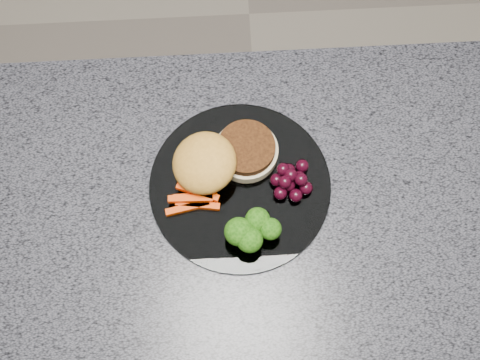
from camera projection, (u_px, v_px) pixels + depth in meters
name	position (u px, v px, depth m)	size (l,w,h in m)	color
room	(349.00, 69.00, 0.51)	(4.02, 4.02, 2.70)	#A09686
island_cabinet	(281.00, 299.00, 1.37)	(1.20, 0.60, 0.86)	brown
countertop	(299.00, 239.00, 0.95)	(1.20, 0.60, 0.04)	#464750
plate	(240.00, 186.00, 0.96)	(0.26, 0.26, 0.01)	white
burger	(220.00, 160.00, 0.94)	(0.18, 0.15, 0.05)	#C5B58B
carrot_sticks	(194.00, 200.00, 0.94)	(0.08, 0.05, 0.02)	#D83A03
broccoli	(251.00, 231.00, 0.90)	(0.08, 0.06, 0.05)	olive
grape_bunch	(292.00, 180.00, 0.94)	(0.06, 0.06, 0.03)	black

